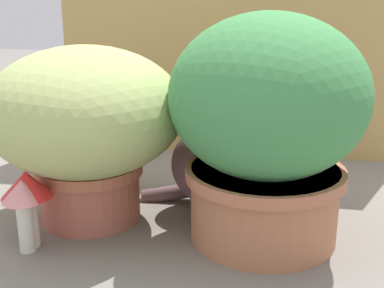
{
  "coord_description": "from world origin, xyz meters",
  "views": [
    {
      "loc": [
        0.32,
        -1.0,
        0.51
      ],
      "look_at": [
        0.12,
        0.04,
        0.18
      ],
      "focal_mm": 48.24,
      "sensor_mm": 36.0,
      "label": 1
    }
  ],
  "objects_px": {
    "cat": "(234,160)",
    "mushroom_ornament_pink": "(23,201)",
    "leafy_planter": "(267,123)",
    "grass_planter": "(86,121)",
    "mushroom_ornament_red": "(27,191)"
  },
  "relations": [
    {
      "from": "cat",
      "to": "mushroom_ornament_pink",
      "type": "xyz_separation_m",
      "value": [
        -0.38,
        -0.28,
        -0.01
      ]
    },
    {
      "from": "mushroom_ornament_pink",
      "to": "mushroom_ornament_red",
      "type": "height_order",
      "value": "mushroom_ornament_red"
    },
    {
      "from": "leafy_planter",
      "to": "mushroom_ornament_pink",
      "type": "height_order",
      "value": "leafy_planter"
    },
    {
      "from": "leafy_planter",
      "to": "cat",
      "type": "distance_m",
      "value": 0.2
    },
    {
      "from": "cat",
      "to": "mushroom_ornament_red",
      "type": "bearing_deg",
      "value": -145.52
    },
    {
      "from": "mushroom_ornament_pink",
      "to": "mushroom_ornament_red",
      "type": "bearing_deg",
      "value": 93.3
    },
    {
      "from": "grass_planter",
      "to": "leafy_planter",
      "type": "relative_size",
      "value": 0.92
    },
    {
      "from": "cat",
      "to": "leafy_planter",
      "type": "bearing_deg",
      "value": -60.38
    },
    {
      "from": "grass_planter",
      "to": "cat",
      "type": "relative_size",
      "value": 1.11
    },
    {
      "from": "cat",
      "to": "mushroom_ornament_red",
      "type": "height_order",
      "value": "cat"
    },
    {
      "from": "leafy_planter",
      "to": "cat",
      "type": "height_order",
      "value": "leafy_planter"
    },
    {
      "from": "leafy_planter",
      "to": "mushroom_ornament_pink",
      "type": "distance_m",
      "value": 0.5
    },
    {
      "from": "mushroom_ornament_pink",
      "to": "mushroom_ornament_red",
      "type": "distance_m",
      "value": 0.02
    },
    {
      "from": "mushroom_ornament_pink",
      "to": "mushroom_ornament_red",
      "type": "relative_size",
      "value": 0.93
    },
    {
      "from": "grass_planter",
      "to": "leafy_planter",
      "type": "xyz_separation_m",
      "value": [
        0.39,
        -0.02,
        0.02
      ]
    }
  ]
}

